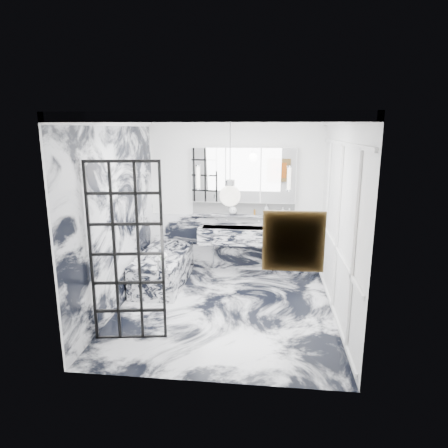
# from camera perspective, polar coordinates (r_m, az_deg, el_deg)

# --- Properties ---
(floor) EXTENTS (3.60, 3.60, 0.00)m
(floor) POSITION_cam_1_polar(r_m,az_deg,el_deg) (6.15, 0.07, -11.98)
(floor) COLOR silver
(floor) RESTS_ON ground
(ceiling) EXTENTS (3.60, 3.60, 0.00)m
(ceiling) POSITION_cam_1_polar(r_m,az_deg,el_deg) (5.56, 0.08, 15.09)
(ceiling) COLOR white
(ceiling) RESTS_ON wall_back
(wall_back) EXTENTS (3.60, 0.00, 3.60)m
(wall_back) POSITION_cam_1_polar(r_m,az_deg,el_deg) (7.45, 1.63, 3.86)
(wall_back) COLOR white
(wall_back) RESTS_ON floor
(wall_front) EXTENTS (3.60, 0.00, 3.60)m
(wall_front) POSITION_cam_1_polar(r_m,az_deg,el_deg) (3.97, -2.83, -4.80)
(wall_front) COLOR white
(wall_front) RESTS_ON floor
(wall_left) EXTENTS (0.00, 3.60, 3.60)m
(wall_left) POSITION_cam_1_polar(r_m,az_deg,el_deg) (6.08, -15.09, 1.19)
(wall_left) COLOR white
(wall_left) RESTS_ON floor
(wall_right) EXTENTS (0.00, 3.60, 3.60)m
(wall_right) POSITION_cam_1_polar(r_m,az_deg,el_deg) (5.74, 16.16, 0.42)
(wall_right) COLOR white
(wall_right) RESTS_ON floor
(marble_clad_back) EXTENTS (3.18, 0.05, 1.05)m
(marble_clad_back) POSITION_cam_1_polar(r_m,az_deg,el_deg) (7.62, 1.57, -2.67)
(marble_clad_back) COLOR silver
(marble_clad_back) RESTS_ON floor
(marble_clad_left) EXTENTS (0.02, 3.56, 2.68)m
(marble_clad_left) POSITION_cam_1_polar(r_m,az_deg,el_deg) (6.08, -14.93, 0.64)
(marble_clad_left) COLOR silver
(marble_clad_left) RESTS_ON floor
(panel_molding) EXTENTS (0.03, 3.40, 2.30)m
(panel_molding) POSITION_cam_1_polar(r_m,az_deg,el_deg) (5.76, 15.90, -0.54)
(panel_molding) COLOR white
(panel_molding) RESTS_ON floor
(soap_bottle_a) EXTENTS (0.10, 0.10, 0.21)m
(soap_bottle_a) POSITION_cam_1_polar(r_m,az_deg,el_deg) (7.37, 6.09, 2.06)
(soap_bottle_a) COLOR #8C5919
(soap_bottle_a) RESTS_ON ledge
(soap_bottle_b) EXTENTS (0.08, 0.08, 0.15)m
(soap_bottle_b) POSITION_cam_1_polar(r_m,az_deg,el_deg) (7.38, 8.39, 1.78)
(soap_bottle_b) COLOR #4C4C51
(soap_bottle_b) RESTS_ON ledge
(soap_bottle_c) EXTENTS (0.14, 0.14, 0.14)m
(soap_bottle_c) POSITION_cam_1_polar(r_m,az_deg,el_deg) (7.39, 9.31, 1.71)
(soap_bottle_c) COLOR silver
(soap_bottle_c) RESTS_ON ledge
(face_pot) EXTENTS (0.15, 0.15, 0.15)m
(face_pot) POSITION_cam_1_polar(r_m,az_deg,el_deg) (7.41, 1.28, 1.96)
(face_pot) COLOR white
(face_pot) RESTS_ON ledge
(amber_bottle) EXTENTS (0.04, 0.04, 0.10)m
(amber_bottle) POSITION_cam_1_polar(r_m,az_deg,el_deg) (7.39, 4.39, 1.69)
(amber_bottle) COLOR #8C5919
(amber_bottle) RESTS_ON ledge
(flower_vase) EXTENTS (0.08, 0.08, 0.12)m
(flower_vase) POSITION_cam_1_polar(r_m,az_deg,el_deg) (6.24, -8.71, -5.71)
(flower_vase) COLOR silver
(flower_vase) RESTS_ON bathtub
(crittall_door) EXTENTS (0.88, 0.17, 2.27)m
(crittall_door) POSITION_cam_1_polar(r_m,az_deg,el_deg) (5.08, -13.71, -4.18)
(crittall_door) COLOR black
(crittall_door) RESTS_ON floor
(artwork) EXTENTS (0.50, 0.05, 0.50)m
(artwork) POSITION_cam_1_polar(r_m,az_deg,el_deg) (3.91, 9.88, -2.44)
(artwork) COLOR #D05015
(artwork) RESTS_ON wall_front
(pendant_light) EXTENTS (0.23, 0.23, 0.23)m
(pendant_light) POSITION_cam_1_polar(r_m,az_deg,el_deg) (4.29, 0.86, 4.05)
(pendant_light) COLOR white
(pendant_light) RESTS_ON ceiling
(trough_sink) EXTENTS (1.60, 0.45, 0.30)m
(trough_sink) POSITION_cam_1_polar(r_m,az_deg,el_deg) (7.34, 2.60, -1.65)
(trough_sink) COLOR silver
(trough_sink) RESTS_ON wall_back
(ledge) EXTENTS (1.90, 0.14, 0.04)m
(ledge) POSITION_cam_1_polar(r_m,az_deg,el_deg) (7.42, 2.71, 1.22)
(ledge) COLOR silver
(ledge) RESTS_ON wall_back
(subway_tile) EXTENTS (1.90, 0.03, 0.23)m
(subway_tile) POSITION_cam_1_polar(r_m,az_deg,el_deg) (7.46, 2.75, 2.33)
(subway_tile) COLOR white
(subway_tile) RESTS_ON wall_back
(mirror_cabinet) EXTENTS (1.90, 0.16, 1.00)m
(mirror_cabinet) POSITION_cam_1_polar(r_m,az_deg,el_deg) (7.30, 2.78, 6.98)
(mirror_cabinet) COLOR white
(mirror_cabinet) RESTS_ON wall_back
(sconce_left) EXTENTS (0.07, 0.07, 0.40)m
(sconce_left) POSITION_cam_1_polar(r_m,az_deg,el_deg) (7.31, -3.74, 6.66)
(sconce_left) COLOR white
(sconce_left) RESTS_ON mirror_cabinet
(sconce_right) EXTENTS (0.07, 0.07, 0.40)m
(sconce_right) POSITION_cam_1_polar(r_m,az_deg,el_deg) (7.21, 9.28, 6.42)
(sconce_right) COLOR white
(sconce_right) RESTS_ON mirror_cabinet
(bathtub) EXTENTS (0.75, 1.65, 0.55)m
(bathtub) POSITION_cam_1_polar(r_m,az_deg,el_deg) (7.07, -8.67, -6.27)
(bathtub) COLOR silver
(bathtub) RESTS_ON floor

